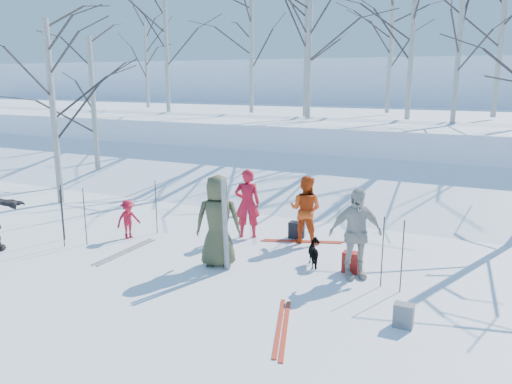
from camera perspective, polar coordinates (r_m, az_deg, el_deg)
The scene contains 36 objects.
ground at distance 10.19m, azimuth -3.69°, elevation -8.86°, with size 120.00×120.00×0.00m, color white.
snow_ramp at distance 16.34m, azimuth 8.35°, elevation -0.05°, with size 70.00×9.50×1.40m, color white.
snow_plateau at distance 25.82m, azimuth 15.12°, elevation 6.28°, with size 70.00×18.00×2.20m, color white.
far_hill at distance 46.51m, azimuth 20.12°, elevation 9.93°, with size 90.00×30.00×6.00m, color white.
skier_olive_center at distance 10.15m, azimuth -4.38°, elevation -3.31°, with size 0.92×0.60×1.89m, color #434429.
skier_red_north at distance 11.96m, azimuth -1.00°, elevation -1.31°, with size 0.61×0.40×1.68m, color red.
skier_redor_behind at distance 11.62m, azimuth 5.68°, elevation -2.00°, with size 0.77×0.60×1.59m, color #CE400F.
skier_red_seated at distance 12.34m, azimuth -14.39°, elevation -3.03°, with size 0.61×0.35×0.95m, color red.
skier_cream_east at distance 9.70m, azimuth 11.30°, elevation -4.65°, with size 1.04×0.43×1.78m, color beige.
dog at distance 10.35m, azimuth 6.84°, elevation -6.97°, with size 0.29×0.64×0.54m, color black.
upright_ski_left at distance 9.83m, azimuth -3.62°, elevation -3.81°, with size 0.07×0.02×1.90m, color silver.
upright_ski_right at distance 9.77m, azimuth -3.47°, elevation -3.91°, with size 0.07×0.02×1.90m, color silver.
ski_pair_a at distance 11.53m, azimuth -14.67°, elevation -6.59°, with size 0.22×1.90×0.02m, color silver, non-canonical shape.
ski_pair_b at distance 7.99m, azimuth 3.01°, elevation -15.20°, with size 0.80×1.86×0.02m, color red, non-canonical shape.
ski_pair_c at distance 11.87m, azimuth 5.31°, elevation -5.64°, with size 1.86×0.83×0.02m, color red, non-canonical shape.
ski_pole_a at distance 12.53m, azimuth -11.35°, elevation -1.70°, with size 0.02×0.02×1.34m, color black.
ski_pole_b at distance 9.32m, azimuth 16.37°, elevation -7.10°, with size 0.02×0.02×1.34m, color black.
ski_pole_c at distance 9.44m, azimuth 14.25°, elevation -6.70°, with size 0.02×0.02×1.34m, color black.
ski_pole_d at distance 11.87m, azimuth 5.44°, elevation -2.32°, with size 0.02×0.02×1.34m, color black.
ski_pole_e at distance 12.65m, azimuth -21.23°, elevation -2.20°, with size 0.02×0.02×1.34m, color black.
ski_pole_f at distance 12.09m, azimuth -18.97°, elevation -2.69°, with size 0.02×0.02×1.34m, color black.
ski_pole_g at distance 12.12m, azimuth -21.28°, elevation -2.84°, with size 0.02×0.02×1.34m, color black.
backpack_red at distance 10.15m, azimuth 10.79°, elevation -7.90°, with size 0.32×0.22×0.42m, color #A21E19.
backpack_grey at distance 8.26m, azimuth 16.51°, elevation -13.37°, with size 0.30×0.20×0.38m, color slate.
backpack_dark at distance 12.07m, azimuth 4.64°, elevation -4.36°, with size 0.34×0.24×0.40m, color black.
birch_plateau_a at distance 19.57m, azimuth 22.16°, elevation 14.90°, with size 4.20×4.20×5.14m, color silver, non-canonical shape.
birch_plateau_b at distance 20.28m, azimuth 6.13°, elevation 17.38°, with size 5.06×5.06×6.37m, color silver, non-canonical shape.
birch_plateau_d at distance 24.28m, azimuth -10.23°, elevation 16.13°, with size 4.84×4.84×6.05m, color silver, non-canonical shape.
birch_plateau_e at distance 20.54m, azimuth 17.44°, elevation 16.63°, with size 4.96×4.96×6.23m, color silver, non-canonical shape.
birch_plateau_g at distance 23.56m, azimuth -0.54°, elevation 15.82°, with size 4.49×4.49×5.56m, color silver, non-canonical shape.
birch_plateau_i at distance 21.30m, azimuth 5.80°, elevation 16.76°, with size 4.85×4.85×6.07m, color silver, non-canonical shape.
birch_plateau_j at distance 28.38m, azimuth -12.43°, elevation 13.91°, with size 3.71×3.71×4.45m, color silver, non-canonical shape.
birch_plateau_k at distance 22.98m, azimuth 26.42°, elevation 17.54°, with size 6.12×6.12×7.89m, color silver, non-canonical shape.
birch_plateau_l at distance 24.25m, azimuth 15.11°, elevation 15.38°, with size 4.53×4.53×5.61m, color silver, non-canonical shape.
birch_edge_a at distance 16.26m, azimuth -22.15°, elevation 8.30°, with size 4.43×4.43×5.47m, color silver, non-canonical shape.
birch_edge_d at distance 19.16m, azimuth -18.05°, elevation 8.79°, with size 4.26×4.26×5.22m, color silver, non-canonical shape.
Camera 1 is at (4.66, -8.24, 3.77)m, focal length 35.00 mm.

